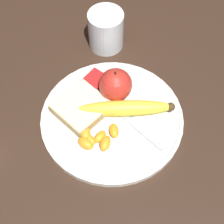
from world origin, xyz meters
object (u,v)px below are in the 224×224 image
object	(u,v)px
apple	(115,85)
banana	(126,108)
juice_glass	(106,31)
jam_packet	(95,82)
fork	(123,114)
bread_slice	(82,107)
plate	(112,118)

from	to	relation	value
apple	banana	size ratio (longest dim) A/B	0.45
juice_glass	jam_packet	bearing A→B (deg)	28.08
apple	fork	xyz separation A→B (m)	(0.03, 0.04, -0.03)
banana	fork	bearing A→B (deg)	-11.46
juice_glass	jam_packet	xyz separation A→B (m)	(0.12, 0.06, -0.02)
banana	bread_slice	distance (m)	0.09
plate	banana	bearing A→B (deg)	150.19
plate	apple	xyz separation A→B (m)	(-0.05, -0.03, 0.04)
jam_packet	juice_glass	bearing A→B (deg)	-151.92
fork	jam_packet	size ratio (longest dim) A/B	3.74
banana	jam_packet	xyz separation A→B (m)	(-0.01, -0.09, -0.01)
banana	jam_packet	world-z (taller)	banana
plate	fork	size ratio (longest dim) A/B	1.55
plate	fork	world-z (taller)	fork
jam_packet	apple	bearing A→B (deg)	99.16
plate	apple	world-z (taller)	apple
plate	juice_glass	size ratio (longest dim) A/B	3.20
bread_slice	fork	size ratio (longest dim) A/B	0.57
juice_glass	banana	size ratio (longest dim) A/B	0.53
juice_glass	jam_packet	world-z (taller)	juice_glass
apple	fork	bearing A→B (deg)	54.10
plate	apple	distance (m)	0.07
juice_glass	banana	distance (m)	0.20
bread_slice	juice_glass	bearing A→B (deg)	-155.60
fork	jam_packet	bearing A→B (deg)	-5.93
juice_glass	plate	bearing A→B (deg)	41.83
fork	bread_slice	bearing A→B (deg)	38.73
juice_glass	banana	bearing A→B (deg)	49.82
bread_slice	jam_packet	distance (m)	0.07
juice_glass	banana	xyz separation A→B (m)	(0.13, 0.16, -0.01)
juice_glass	banana	world-z (taller)	juice_glass
juice_glass	fork	distance (m)	0.21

